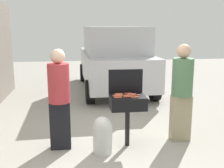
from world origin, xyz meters
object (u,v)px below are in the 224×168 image
hot_dog_9 (132,94)px  parked_minivan (114,58)px  hot_dog_2 (129,96)px  hot_dog_8 (135,97)px  hot_dog_3 (127,97)px  propane_tank (103,134)px  person_right (182,90)px  hot_dog_10 (118,96)px  hot_dog_13 (132,94)px  hot_dog_5 (119,94)px  hot_dog_12 (136,95)px  hot_dog_7 (118,97)px  hot_dog_1 (130,95)px  hot_dog_11 (119,95)px  bbq_grill (128,104)px  hot_dog_6 (125,96)px  hot_dog_0 (128,93)px  person_left (59,96)px  hot_dog_4 (116,95)px

hot_dog_9 → parked_minivan: bearing=86.4°
hot_dog_2 → hot_dog_8: size_ratio=1.00×
hot_dog_8 → hot_dog_3: bearing=159.6°
hot_dog_8 → propane_tank: size_ratio=0.21×
person_right → hot_dog_10: bearing=-2.5°
hot_dog_8 → hot_dog_13: (-0.02, 0.19, 0.00)m
hot_dog_5 → hot_dog_12: bearing=-27.0°
propane_tank → hot_dog_7: bearing=20.3°
hot_dog_9 → person_right: 0.91m
hot_dog_12 → person_right: 0.87m
hot_dog_9 → hot_dog_13: same height
hot_dog_1 → hot_dog_11: (-0.19, 0.04, 0.00)m
hot_dog_5 → parked_minivan: size_ratio=0.03×
bbq_grill → hot_dog_10: size_ratio=6.88×
hot_dog_5 → hot_dog_7: bearing=-101.3°
hot_dog_5 → propane_tank: bearing=-133.0°
parked_minivan → person_right: bearing=97.0°
hot_dog_6 → person_right: person_right is taller
propane_tank → person_right: person_right is taller
hot_dog_0 → person_left: bearing=-176.3°
hot_dog_4 → hot_dog_12: size_ratio=1.00×
hot_dog_4 → propane_tank: hot_dog_4 is taller
hot_dog_0 → parked_minivan: bearing=85.5°
person_left → hot_dog_13: bearing=-4.3°
hot_dog_2 → person_right: person_right is taller
hot_dog_7 → person_right: 1.20m
hot_dog_9 → person_left: bearing=-178.6°
hot_dog_0 → hot_dog_5: size_ratio=1.00×
hot_dog_8 → hot_dog_12: 0.13m
bbq_grill → propane_tank: 0.67m
propane_tank → hot_dog_1: bearing=25.4°
hot_dog_7 → bbq_grill: bearing=34.5°
hot_dog_3 → hot_dog_13: (0.11, 0.15, 0.00)m
hot_dog_9 → person_right: bearing=2.3°
hot_dog_12 → person_left: bearing=176.8°
hot_dog_0 → parked_minivan: parked_minivan is taller
hot_dog_4 → person_right: bearing=5.0°
hot_dog_4 → hot_dog_12: bearing=-5.5°
hot_dog_2 → hot_dog_7: same height
hot_dog_12 → parked_minivan: size_ratio=0.03×
hot_dog_2 → hot_dog_4: size_ratio=1.00×
hot_dog_2 → hot_dog_6: 0.08m
hot_dog_1 → hot_dog_9: size_ratio=1.00×
hot_dog_11 → hot_dog_4: bearing=-139.4°
hot_dog_4 → person_right: person_right is taller
hot_dog_3 → hot_dog_9: same height
hot_dog_13 → parked_minivan: size_ratio=0.03×
hot_dog_5 → hot_dog_11: size_ratio=1.00×
hot_dog_10 → parked_minivan: bearing=83.0°
hot_dog_0 → hot_dog_2: 0.19m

